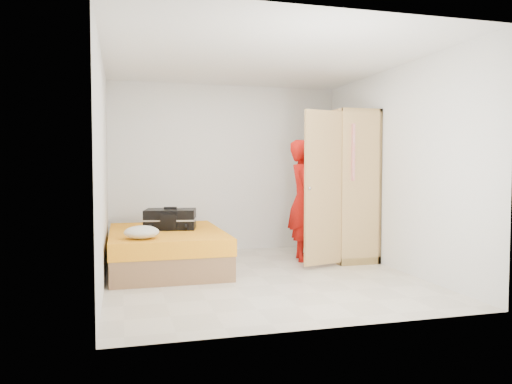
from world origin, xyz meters
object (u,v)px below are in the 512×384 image
object	(u,v)px
wardrobe	(341,189)
round_cushion	(142,232)
bed	(166,249)
person	(303,200)
suitcase	(170,219)

from	to	relation	value
wardrobe	round_cushion	xyz separation A→B (m)	(-2.84, -0.77, -0.42)
wardrobe	round_cushion	size ratio (longest dim) A/B	5.26
bed	round_cushion	bearing A→B (deg)	-115.94
person	round_cushion	world-z (taller)	person
suitcase	round_cushion	world-z (taller)	suitcase
bed	suitcase	xyz separation A→B (m)	(0.07, 0.15, 0.38)
wardrobe	round_cushion	bearing A→B (deg)	-164.83
wardrobe	suitcase	size ratio (longest dim) A/B	2.77
wardrobe	person	world-z (taller)	wardrobe
bed	person	xyz separation A→B (m)	(1.93, 0.10, 0.60)
bed	round_cushion	size ratio (longest dim) A/B	5.06
wardrobe	person	distance (m)	0.60
wardrobe	suitcase	distance (m)	2.46
suitcase	round_cushion	size ratio (longest dim) A/B	1.90
bed	suitcase	bearing A→B (deg)	64.78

